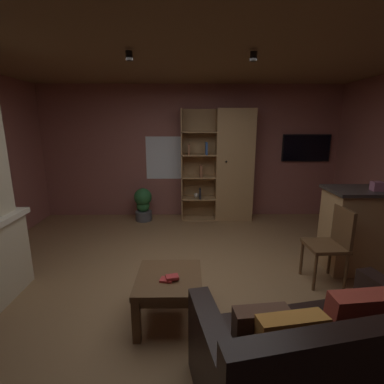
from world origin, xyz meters
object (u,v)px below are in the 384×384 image
at_px(tissue_box, 377,186).
at_px(dining_chair, 332,240).
at_px(table_book_1, 172,277).
at_px(table_book_0, 167,280).
at_px(potted_floor_plant, 143,204).
at_px(wall_mounted_tv, 306,148).
at_px(leather_couch, 318,363).
at_px(coffee_table, 169,285).
at_px(bookshelf_cabinet, 229,166).

xyz_separation_m(tissue_box, dining_chair, (-0.59, -0.24, -0.60)).
bearing_deg(table_book_1, tissue_box, 21.89).
xyz_separation_m(table_book_1, dining_chair, (1.83, 0.73, 0.04)).
relative_size(table_book_0, table_book_1, 0.99).
distance_m(potted_floor_plant, wall_mounted_tv, 3.41).
distance_m(leather_couch, coffee_table, 1.35).
height_order(tissue_box, wall_mounted_tv, wall_mounted_tv).
relative_size(leather_couch, table_book_0, 15.11).
height_order(tissue_box, table_book_1, tissue_box).
height_order(bookshelf_cabinet, table_book_0, bookshelf_cabinet).
relative_size(bookshelf_cabinet, wall_mounted_tv, 2.25).
bearing_deg(bookshelf_cabinet, wall_mounted_tv, 7.75).
bearing_deg(bookshelf_cabinet, leather_couch, -88.96).
relative_size(tissue_box, coffee_table, 0.18).
bearing_deg(leather_couch, coffee_table, 140.90).
height_order(bookshelf_cabinet, leather_couch, bookshelf_cabinet).
bearing_deg(potted_floor_plant, table_book_0, -77.20).
bearing_deg(coffee_table, table_book_1, -63.62).
bearing_deg(wall_mounted_tv, dining_chair, -104.21).
bearing_deg(tissue_box, coffee_table, -159.85).
xyz_separation_m(tissue_box, leather_couch, (-1.41, -1.76, -0.82)).
xyz_separation_m(bookshelf_cabinet, dining_chair, (0.89, -2.38, -0.53)).
height_order(table_book_0, dining_chair, dining_chair).
distance_m(bookshelf_cabinet, potted_floor_plant, 1.83).
xyz_separation_m(tissue_box, potted_floor_plant, (-3.16, 2.04, -0.79)).
xyz_separation_m(dining_chair, wall_mounted_tv, (0.66, 2.59, 0.86)).
distance_m(tissue_box, leather_couch, 2.40).
height_order(leather_couch, table_book_1, leather_couch).
xyz_separation_m(dining_chair, potted_floor_plant, (-2.57, 2.28, -0.19)).
xyz_separation_m(bookshelf_cabinet, coffee_table, (-0.98, -3.04, -0.69)).
bearing_deg(dining_chair, bookshelf_cabinet, 110.54).
height_order(table_book_0, potted_floor_plant, potted_floor_plant).
relative_size(coffee_table, table_book_0, 5.85).
relative_size(bookshelf_cabinet, coffee_table, 3.18).
height_order(bookshelf_cabinet, dining_chair, bookshelf_cabinet).
distance_m(table_book_0, dining_chair, 2.03).
distance_m(coffee_table, table_book_0, 0.13).
bearing_deg(tissue_box, leather_couch, -128.85).
relative_size(bookshelf_cabinet, table_book_0, 18.61).
bearing_deg(tissue_box, dining_chair, -157.86).
bearing_deg(potted_floor_plant, dining_chair, -41.56).
height_order(leather_couch, potted_floor_plant, leather_couch).
bearing_deg(wall_mounted_tv, table_book_0, -127.38).
bearing_deg(table_book_0, potted_floor_plant, 102.80).
distance_m(leather_couch, dining_chair, 1.74).
xyz_separation_m(bookshelf_cabinet, wall_mounted_tv, (1.55, 0.21, 0.33)).
xyz_separation_m(bookshelf_cabinet, table_book_0, (-0.99, -3.12, -0.59)).
relative_size(tissue_box, leather_couch, 0.07).
bearing_deg(table_book_1, leather_couch, -37.61).
bearing_deg(coffee_table, tissue_box, 20.15).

